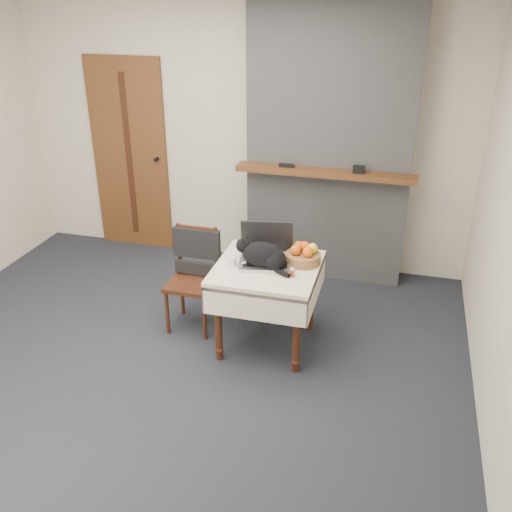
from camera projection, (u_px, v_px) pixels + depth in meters
The scene contains 12 objects.
ground at pixel (168, 362), 4.39m from camera, with size 4.50×4.50×0.00m, color black.
room_shell at pixel (178, 120), 4.02m from camera, with size 4.52×4.01×2.61m.
door at pixel (130, 156), 5.95m from camera, with size 0.82×0.10×2.00m.
chimney at pixel (330, 144), 5.22m from camera, with size 1.62×0.48×2.60m.
side_table at pixel (267, 279), 4.37m from camera, with size 0.78×0.78×0.70m.
laptop at pixel (266, 252), 4.36m from camera, with size 0.46×0.41×0.30m.
cat at pixel (264, 255), 4.26m from camera, with size 0.46×0.26×0.23m.
cream_jar at pixel (232, 262), 4.31m from camera, with size 0.06×0.06×0.07m, color silver.
pill_bottle at pixel (292, 272), 4.15m from camera, with size 0.03×0.03×0.07m.
fruit_basket at pixel (303, 255), 4.35m from camera, with size 0.27×0.27×0.15m.
desk_clutter at pixel (293, 267), 4.29m from camera, with size 0.12×0.01×0.01m, color black.
chair at pixel (195, 264), 4.70m from camera, with size 0.40×0.38×0.86m.
Camera 1 is at (1.59, -3.29, 2.65)m, focal length 40.00 mm.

